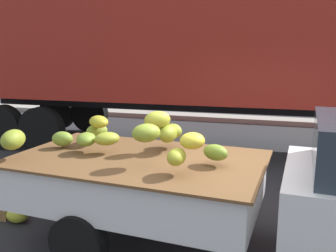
% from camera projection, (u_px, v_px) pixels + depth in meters
% --- Properties ---
extents(ground, '(220.00, 220.00, 0.00)m').
position_uv_depth(ground, '(238.00, 247.00, 4.41)').
color(ground, '#28282B').
extents(curb_strip, '(80.00, 0.80, 0.16)m').
position_uv_depth(curb_strip, '(265.00, 120.00, 12.23)').
color(curb_strip, gray).
rests_on(curb_strip, ground).
extents(pickup_truck, '(5.34, 2.11, 1.70)m').
position_uv_depth(pickup_truck, '(323.00, 196.00, 3.68)').
color(pickup_truck, white).
rests_on(pickup_truck, ground).
extents(semi_trailer, '(12.06, 2.90, 3.95)m').
position_uv_depth(semi_trailer, '(201.00, 43.00, 8.37)').
color(semi_trailer, maroon).
rests_on(semi_trailer, ground).
extents(fallen_banana_bunch_near_tailgate, '(0.36, 0.29, 0.21)m').
position_uv_depth(fallen_banana_bunch_near_tailgate, '(17.00, 215.00, 5.04)').
color(fallen_banana_bunch_near_tailgate, gold).
rests_on(fallen_banana_bunch_near_tailgate, ground).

